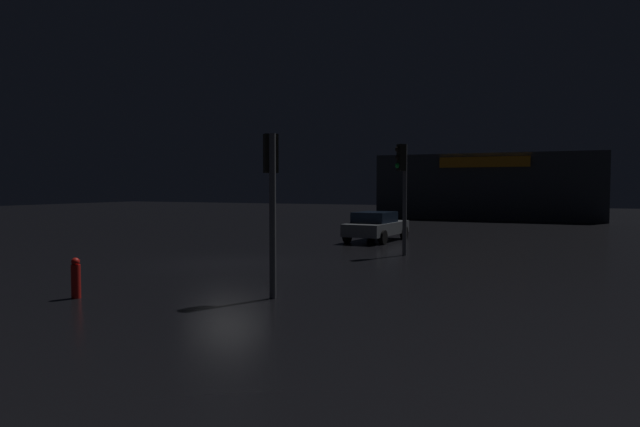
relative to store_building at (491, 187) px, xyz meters
name	(u,v)px	position (x,y,z in m)	size (l,w,h in m)	color
ground_plane	(227,263)	(-4.22, -32.95, -2.63)	(120.00, 120.00, 0.00)	black
store_building	(491,187)	(0.00, 0.00, 0.00)	(17.57, 8.17, 5.25)	#33383D
traffic_signal_main	(403,179)	(0.66, -28.24, 0.34)	(0.42, 0.42, 4.29)	#595B60
traffic_signal_opposite	(271,184)	(0.21, -37.63, 0.09)	(0.42, 0.42, 3.92)	#595B60
car_near	(376,226)	(-2.13, -23.25, -1.88)	(2.20, 4.52, 1.43)	slate
fire_hydrant	(76,278)	(-4.02, -39.64, -2.15)	(0.22, 0.22, 0.98)	red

